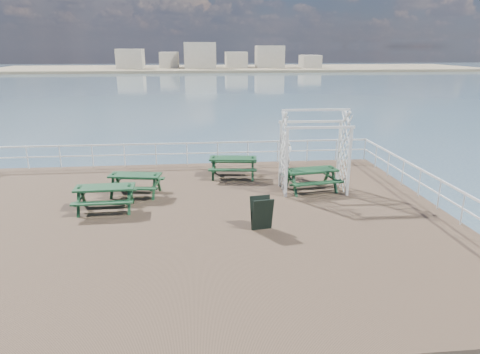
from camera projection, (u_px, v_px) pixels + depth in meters
name	position (u px, v px, depth m)	size (l,w,h in m)	color
ground	(184.00, 223.00, 14.22)	(18.00, 14.00, 0.30)	brown
sea_backdrop	(232.00, 65.00, 143.09)	(300.00, 300.00, 9.20)	#476177
railing	(183.00, 172.00, 16.36)	(17.77, 13.76, 1.10)	silver
picnic_table_a	(135.00, 180.00, 16.30)	(2.15, 1.85, 0.93)	#163E1F
picnic_table_b	(233.00, 163.00, 18.55)	(2.22, 1.88, 0.99)	#163E1F
picnic_table_c	(311.00, 175.00, 16.83)	(2.24, 1.92, 0.98)	#163E1F
picnic_table_d	(105.00, 193.00, 14.77)	(2.04, 1.66, 0.98)	#163E1F
trellis_arbor	(314.00, 155.00, 16.55)	(2.64, 1.46, 3.23)	silver
sandwich_board	(262.00, 214.00, 13.22)	(0.71, 0.57, 1.06)	black
person	(285.00, 154.00, 18.70)	(0.71, 0.47, 1.94)	white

